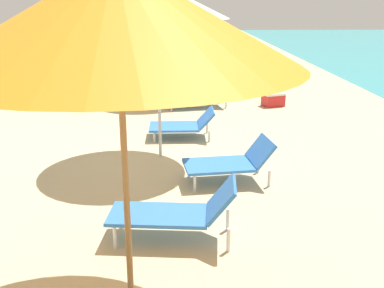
% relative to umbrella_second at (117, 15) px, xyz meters
% --- Properties ---
extents(umbrella_second, '(2.57, 2.57, 2.82)m').
position_rel_umbrella_second_xyz_m(umbrella_second, '(0.00, 0.00, 0.00)').
color(umbrella_second, olive).
rests_on(umbrella_second, ground).
extents(lounger_second_shoreside, '(1.41, 0.68, 0.68)m').
position_rel_umbrella_second_xyz_m(lounger_second_shoreside, '(0.38, 1.24, -2.07)').
color(lounger_second_shoreside, blue).
rests_on(lounger_second_shoreside, ground).
extents(umbrella_third, '(2.19, 2.19, 2.81)m').
position_rel_umbrella_second_xyz_m(umbrella_third, '(0.12, 3.95, 0.07)').
color(umbrella_third, silver).
rests_on(umbrella_third, ground).
extents(lounger_third_shoreside, '(1.21, 0.68, 0.54)m').
position_rel_umbrella_second_xyz_m(lounger_third_shoreside, '(0.53, 5.03, -2.15)').
color(lounger_third_shoreside, blue).
rests_on(lounger_third_shoreside, ground).
extents(lounger_third_inland, '(1.30, 0.77, 0.62)m').
position_rel_umbrella_second_xyz_m(lounger_third_inland, '(1.16, 2.84, -2.10)').
color(lounger_third_inland, blue).
rests_on(lounger_third_inland, ground).
extents(umbrella_farthest, '(2.23, 2.23, 2.56)m').
position_rel_umbrella_second_xyz_m(umbrella_farthest, '(0.11, 8.56, -0.19)').
color(umbrella_farthest, '#4C4C51').
rests_on(umbrella_farthest, ground).
extents(lounger_farthest_shoreside, '(1.27, 0.61, 0.64)m').
position_rel_umbrella_second_xyz_m(lounger_farthest_shoreside, '(0.68, 9.54, -2.07)').
color(lounger_farthest_shoreside, '#4CA572').
rests_on(lounger_farthest_shoreside, ground).
extents(lounger_farthest_inland, '(1.64, 0.90, 0.63)m').
position_rel_umbrella_second_xyz_m(lounger_farthest_inland, '(0.94, 7.52, -2.10)').
color(lounger_farthest_inland, blue).
rests_on(lounger_farthest_inland, ground).
extents(cooler_box, '(0.58, 0.48, 0.33)m').
position_rel_umbrella_second_xyz_m(cooler_box, '(2.76, 7.56, -2.24)').
color(cooler_box, red).
rests_on(cooler_box, ground).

